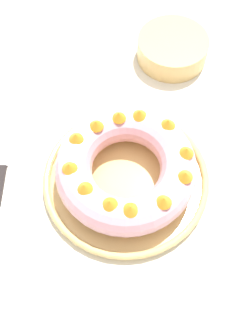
% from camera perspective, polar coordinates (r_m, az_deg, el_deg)
% --- Properties ---
extents(ground_plane, '(8.00, 8.00, 0.00)m').
position_cam_1_polar(ground_plane, '(1.41, -1.01, -17.03)').
color(ground_plane, gray).
extents(dining_table, '(1.56, 1.07, 0.77)m').
position_cam_1_polar(dining_table, '(0.75, -1.83, -7.36)').
color(dining_table, silver).
rests_on(dining_table, ground_plane).
extents(serving_dish, '(0.29, 0.29, 0.02)m').
position_cam_1_polar(serving_dish, '(0.68, -0.00, -1.54)').
color(serving_dish, tan).
rests_on(serving_dish, dining_table).
extents(bundt_cake, '(0.23, 0.23, 0.07)m').
position_cam_1_polar(bundt_cake, '(0.64, 0.01, 0.05)').
color(bundt_cake, '#E09EAD').
rests_on(bundt_cake, serving_dish).
extents(cake_knife, '(0.02, 0.17, 0.01)m').
position_cam_1_polar(cake_knife, '(0.73, -17.55, 0.05)').
color(cake_knife, black).
rests_on(cake_knife, dining_table).
extents(side_bowl, '(0.14, 0.14, 0.05)m').
position_cam_1_polar(side_bowl, '(0.84, 6.76, 16.84)').
color(side_bowl, tan).
rests_on(side_bowl, dining_table).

